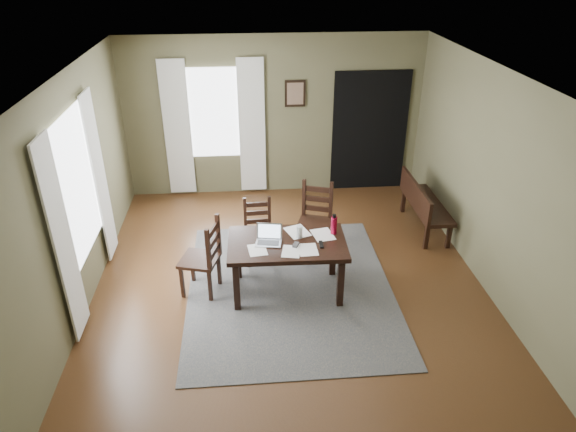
{
  "coord_description": "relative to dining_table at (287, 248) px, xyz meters",
  "views": [
    {
      "loc": [
        -0.49,
        -5.39,
        3.97
      ],
      "look_at": [
        0.0,
        0.3,
        0.9
      ],
      "focal_mm": 32.0,
      "sensor_mm": 36.0,
      "label": 1
    }
  ],
  "objects": [
    {
      "name": "tv_remote",
      "position": [
        0.4,
        -0.11,
        0.1
      ],
      "size": [
        0.05,
        0.16,
        0.02
      ],
      "primitive_type": "cube",
      "rotation": [
        0.0,
        0.0,
        -0.03
      ],
      "color": "black",
      "rests_on": "dining_table"
    },
    {
      "name": "rug",
      "position": [
        0.04,
        0.05,
        -0.64
      ],
      "size": [
        2.6,
        3.2,
        0.01
      ],
      "color": "#474747",
      "rests_on": "ground"
    },
    {
      "name": "laptop",
      "position": [
        -0.22,
        0.03,
        0.14
      ],
      "size": [
        0.35,
        0.29,
        0.21
      ],
      "rotation": [
        0.0,
        0.0,
        -0.17
      ],
      "color": "#B7B7BC",
      "rests_on": "dining_table"
    },
    {
      "name": "doorway_back",
      "position": [
        1.69,
        3.02,
        0.41
      ],
      "size": [
        1.3,
        0.03,
        2.1
      ],
      "color": "black",
      "rests_on": "ground"
    },
    {
      "name": "paper_a",
      "position": [
        -0.37,
        -0.15,
        0.09
      ],
      "size": [
        0.24,
        0.3,
        0.0
      ],
      "primitive_type": "cube",
      "rotation": [
        0.0,
        0.0,
        0.12
      ],
      "color": "white",
      "rests_on": "dining_table"
    },
    {
      "name": "computer_mouse",
      "position": [
        0.09,
        -0.1,
        0.11
      ],
      "size": [
        0.09,
        0.11,
        0.03
      ],
      "primitive_type": "cube",
      "rotation": [
        0.0,
        0.0,
        -0.41
      ],
      "color": "#3F3F42",
      "rests_on": "dining_table"
    },
    {
      "name": "paper_e",
      "position": [
        0.03,
        -0.22,
        0.09
      ],
      "size": [
        0.26,
        0.31,
        0.0
      ],
      "primitive_type": "cube",
      "rotation": [
        0.0,
        0.0,
        -0.19
      ],
      "color": "white",
      "rests_on": "dining_table"
    },
    {
      "name": "curtain_left_far",
      "position": [
        -2.4,
        1.07,
        0.56
      ],
      "size": [
        0.03,
        0.48,
        2.3
      ],
      "color": "silver",
      "rests_on": "ground"
    },
    {
      "name": "window_back",
      "position": [
        -0.96,
        3.02,
        0.81
      ],
      "size": [
        1.0,
        0.01,
        1.5
      ],
      "color": "white",
      "rests_on": "ground"
    },
    {
      "name": "dining_table",
      "position": [
        0.0,
        0.0,
        0.0
      ],
      "size": [
        1.46,
        0.9,
        0.72
      ],
      "rotation": [
        0.0,
        0.0,
        -0.03
      ],
      "color": "black",
      "rests_on": "rug"
    },
    {
      "name": "curtain_back_left",
      "position": [
        -1.58,
        2.99,
        0.56
      ],
      "size": [
        0.44,
        0.03,
        2.3
      ],
      "color": "silver",
      "rests_on": "ground"
    },
    {
      "name": "chair_back_right",
      "position": [
        0.47,
        0.93,
        -0.13
      ],
      "size": [
        0.57,
        0.57,
        1.03
      ],
      "rotation": [
        0.0,
        0.0,
        -0.32
      ],
      "color": "black",
      "rests_on": "rug"
    },
    {
      "name": "window_left",
      "position": [
        -2.43,
        0.25,
        0.81
      ],
      "size": [
        0.01,
        1.3,
        1.7
      ],
      "color": "white",
      "rests_on": "ground"
    },
    {
      "name": "paper_b",
      "position": [
        0.23,
        -0.2,
        0.09
      ],
      "size": [
        0.23,
        0.29,
        0.0
      ],
      "primitive_type": "cube",
      "rotation": [
        0.0,
        0.0,
        0.03
      ],
      "color": "white",
      "rests_on": "dining_table"
    },
    {
      "name": "drinking_glass",
      "position": [
        0.16,
        0.09,
        0.17
      ],
      "size": [
        0.1,
        0.1,
        0.16
      ],
      "primitive_type": "cylinder",
      "rotation": [
        0.0,
        0.0,
        0.41
      ],
      "color": "silver",
      "rests_on": "dining_table"
    },
    {
      "name": "room_shell",
      "position": [
        0.04,
        0.05,
        1.16
      ],
      "size": [
        5.02,
        6.02,
        2.71
      ],
      "color": "brown",
      "rests_on": "ground"
    },
    {
      "name": "bench",
      "position": [
        2.19,
        1.44,
        -0.18
      ],
      "size": [
        0.44,
        1.37,
        0.77
      ],
      "rotation": [
        0.0,
        0.0,
        1.57
      ],
      "color": "black",
      "rests_on": "ground"
    },
    {
      "name": "curtain_left_near",
      "position": [
        -2.4,
        -0.57,
        0.56
      ],
      "size": [
        0.03,
        0.48,
        2.3
      ],
      "color": "silver",
      "rests_on": "ground"
    },
    {
      "name": "paper_d",
      "position": [
        0.46,
        0.13,
        0.09
      ],
      "size": [
        0.3,
        0.36,
        0.0
      ],
      "primitive_type": "cube",
      "rotation": [
        0.0,
        0.0,
        0.2
      ],
      "color": "white",
      "rests_on": "dining_table"
    },
    {
      "name": "chair_back_left",
      "position": [
        -0.33,
        0.79,
        -0.2
      ],
      "size": [
        0.41,
        0.41,
        0.89
      ],
      "rotation": [
        0.0,
        0.0,
        0.05
      ],
      "color": "black",
      "rests_on": "rug"
    },
    {
      "name": "chair_end",
      "position": [
        -1.03,
        0.08,
        -0.14
      ],
      "size": [
        0.55,
        0.55,
        1.02
      ],
      "rotation": [
        0.0,
        0.0,
        -1.85
      ],
      "color": "black",
      "rests_on": "rug"
    },
    {
      "name": "water_bottle",
      "position": [
        0.6,
        0.16,
        0.21
      ],
      "size": [
        0.1,
        0.1,
        0.27
      ],
      "rotation": [
        0.0,
        0.0,
        -0.38
      ],
      "color": "#B00D32",
      "rests_on": "dining_table"
    },
    {
      "name": "paper_c",
      "position": [
        0.15,
        0.24,
        0.09
      ],
      "size": [
        0.35,
        0.39,
        0.0
      ],
      "primitive_type": "cube",
      "rotation": [
        0.0,
        0.0,
        0.35
      ],
      "color": "white",
      "rests_on": "dining_table"
    },
    {
      "name": "ground",
      "position": [
        0.04,
        0.05,
        -0.65
      ],
      "size": [
        5.0,
        6.0,
        0.01
      ],
      "color": "#492C16"
    },
    {
      "name": "curtain_back_right",
      "position": [
        -0.34,
        2.99,
        0.56
      ],
      "size": [
        0.44,
        0.03,
        2.3
      ],
      "color": "silver",
      "rests_on": "ground"
    },
    {
      "name": "framed_picture",
      "position": [
        0.39,
        3.02,
        1.11
      ],
      "size": [
        0.34,
        0.03,
        0.44
      ],
      "color": "black",
      "rests_on": "ground"
    }
  ]
}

